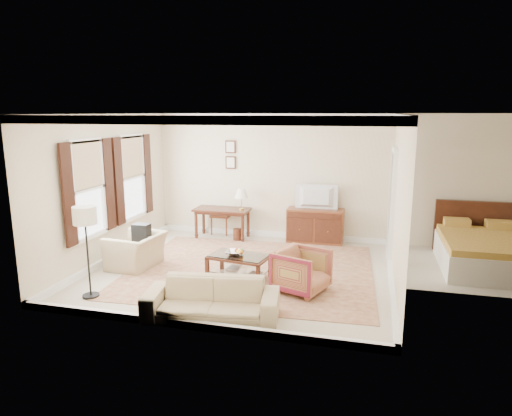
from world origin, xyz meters
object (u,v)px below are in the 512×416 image
at_px(sideboard, 315,226).
at_px(club_armchair, 136,245).
at_px(writing_desk, 222,213).
at_px(tv, 316,189).
at_px(coffee_table, 239,261).
at_px(striped_armchair, 302,269).
at_px(sofa, 211,293).

bearing_deg(sideboard, club_armchair, -140.79).
distance_m(writing_desk, tv, 2.27).
bearing_deg(coffee_table, writing_desk, 114.55).
height_order(sideboard, club_armchair, club_armchair).
bearing_deg(striped_armchair, sideboard, 23.41).
bearing_deg(sofa, tv, 69.09).
distance_m(writing_desk, sideboard, 2.19).
xyz_separation_m(writing_desk, sofa, (1.22, -4.14, -0.22)).
height_order(striped_armchair, sofa, striped_armchair).
bearing_deg(striped_armchair, coffee_table, 95.05).
distance_m(tv, sofa, 4.46).
height_order(coffee_table, striped_armchair, striped_armchair).
height_order(sideboard, tv, tv).
distance_m(sideboard, club_armchair, 4.02).
xyz_separation_m(tv, sofa, (-0.96, -4.27, -0.86)).
distance_m(writing_desk, club_armchair, 2.58).
bearing_deg(sideboard, sofa, -102.64).
distance_m(sideboard, sofa, 4.39).
relative_size(sideboard, tv, 1.39).
bearing_deg(tv, sideboard, -90.00).
bearing_deg(striped_armchair, writing_desk, 59.87).
distance_m(coffee_table, striped_armchair, 1.22).
height_order(tv, sofa, tv).
bearing_deg(tv, striped_armchair, 92.84).
bearing_deg(coffee_table, club_armchair, 176.71).
distance_m(writing_desk, sofa, 4.32).
bearing_deg(sideboard, writing_desk, -176.08).
xyz_separation_m(tv, club_armchair, (-3.12, -2.52, -0.80)).
bearing_deg(sideboard, striped_armchair, -87.18).
bearing_deg(club_armchair, coffee_table, 91.94).
relative_size(sideboard, sofa, 0.66).
bearing_deg(coffee_table, striped_armchair, -15.54).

